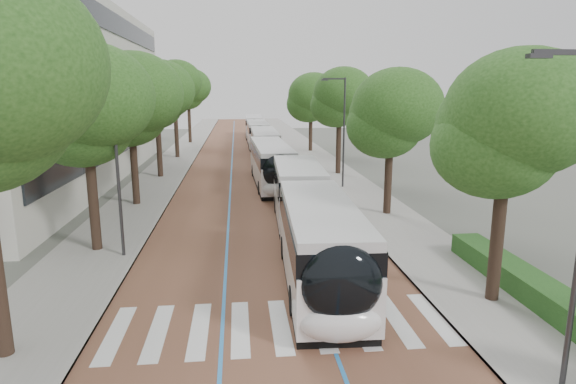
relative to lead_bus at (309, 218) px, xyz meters
name	(u,v)px	position (x,y,z in m)	size (l,w,h in m)	color
ground	(277,343)	(-2.10, -7.78, -1.63)	(160.00, 160.00, 0.00)	#51544C
road	(247,157)	(-2.10, 32.22, -1.62)	(11.00, 140.00, 0.02)	brown
sidewalk_left	(178,157)	(-9.60, 32.22, -1.57)	(4.00, 140.00, 0.12)	gray
sidewalk_right	(314,155)	(5.40, 32.22, -1.57)	(4.00, 140.00, 0.12)	gray
kerb_left	(195,157)	(-7.70, 32.22, -1.57)	(0.20, 140.00, 0.14)	gray
kerb_right	(297,156)	(3.50, 32.22, -1.57)	(0.20, 140.00, 0.14)	gray
zebra_crossing	(280,325)	(-1.90, -6.78, -1.60)	(10.55, 3.60, 0.01)	silver
lane_line_left	(232,157)	(-3.70, 32.22, -1.60)	(0.12, 126.00, 0.01)	#2980D1
lane_line_right	(261,157)	(-0.50, 32.22, -1.60)	(0.12, 126.00, 0.01)	#2980D1
office_building	(1,93)	(-21.58, 20.22, 5.37)	(18.11, 40.00, 14.00)	beige
hedge	(569,312)	(7.00, -7.78, -1.11)	(1.20, 14.00, 0.80)	#1B4116
streetlight_far	(342,124)	(4.52, 14.22, 3.19)	(1.82, 0.20, 8.00)	#323234
lamp_post_left	(117,165)	(-8.20, 0.22, 2.49)	(0.14, 0.14, 8.00)	#323234
trees_left	(146,95)	(-9.60, 15.85, 5.22)	(6.12, 60.89, 9.87)	black
trees_right	(346,105)	(5.60, 17.83, 4.40)	(6.00, 47.43, 8.67)	black
lead_bus	(309,218)	(0.00, 0.00, 0.00)	(3.27, 18.48, 3.20)	black
bus_queued_0	(272,165)	(-0.53, 15.75, 0.00)	(2.85, 12.46, 3.20)	silver
bus_queued_1	(265,146)	(-0.34, 28.30, 0.00)	(2.59, 12.41, 3.20)	silver
bus_queued_2	(258,134)	(-0.46, 41.53, 0.00)	(2.61, 12.41, 3.20)	silver
bus_queued_3	(254,127)	(-0.47, 54.90, 0.00)	(2.79, 12.45, 3.20)	silver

